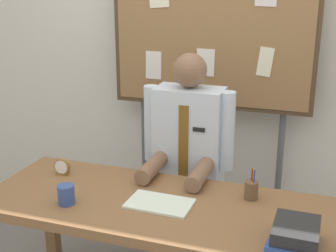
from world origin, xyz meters
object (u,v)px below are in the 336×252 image
at_px(book_stack, 295,236).
at_px(person, 188,176).
at_px(bulletin_board, 211,35).
at_px(coffee_mug, 66,195).
at_px(desk, 157,218).
at_px(desk_clock, 62,167).
at_px(pen_holder, 251,190).
at_px(open_notebook, 160,203).

bearing_deg(book_stack, person, 132.89).
bearing_deg(bulletin_board, coffee_mug, -109.23).
height_order(desk, desk_clock, desk_clock).
relative_size(desk, desk_clock, 18.44).
bearing_deg(pen_holder, desk, -156.39).
bearing_deg(open_notebook, bulletin_board, 91.07).
distance_m(desk, pen_holder, 0.50).
height_order(open_notebook, coffee_mug, coffee_mug).
distance_m(coffee_mug, pen_holder, 0.92).
bearing_deg(book_stack, pen_holder, 122.40).
xyz_separation_m(book_stack, coffee_mug, (-1.10, 0.03, -0.00)).
bearing_deg(person, bulletin_board, 90.01).
bearing_deg(desk_clock, desk, -12.99).
bearing_deg(open_notebook, coffee_mug, -162.41).
xyz_separation_m(bulletin_board, pen_holder, (0.44, -0.85, -0.66)).
bearing_deg(desk, open_notebook, -45.47).
distance_m(bulletin_board, coffee_mug, 1.44).
xyz_separation_m(open_notebook, pen_holder, (0.42, 0.21, 0.04)).
bearing_deg(desk_clock, bulletin_board, 55.03).
distance_m(desk_clock, pen_holder, 1.07).
height_order(book_stack, pen_holder, pen_holder).
distance_m(book_stack, desk_clock, 1.35).
relative_size(bulletin_board, open_notebook, 6.25).
height_order(book_stack, desk_clock, book_stack).
bearing_deg(open_notebook, person, 92.01).
distance_m(person, coffee_mug, 0.83).
bearing_deg(desk_clock, coffee_mug, -55.56).
relative_size(desk, coffee_mug, 18.02).
xyz_separation_m(coffee_mug, pen_holder, (0.86, 0.35, -0.00)).
distance_m(bulletin_board, open_notebook, 1.28).
relative_size(bulletin_board, book_stack, 7.00).
bearing_deg(open_notebook, book_stack, -14.32).
xyz_separation_m(person, coffee_mug, (-0.42, -0.70, 0.13)).
distance_m(bulletin_board, book_stack, 1.55).
height_order(bulletin_board, pen_holder, bulletin_board).
relative_size(bulletin_board, coffee_mug, 20.22).
distance_m(open_notebook, coffee_mug, 0.46).
xyz_separation_m(desk, desk_clock, (-0.63, 0.15, 0.13)).
bearing_deg(desk, person, 90.00).
xyz_separation_m(book_stack, pen_holder, (-0.24, 0.38, -0.00)).
relative_size(open_notebook, desk_clock, 3.31).
bearing_deg(bulletin_board, desk_clock, -124.97).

